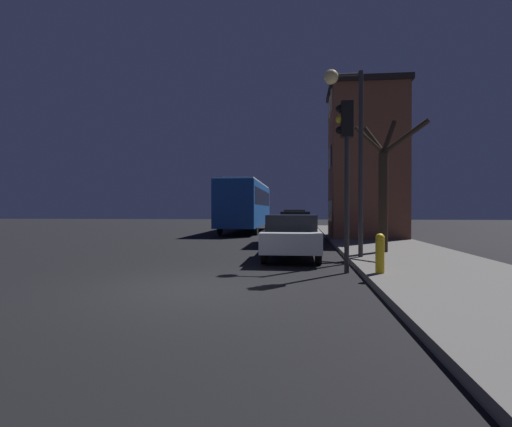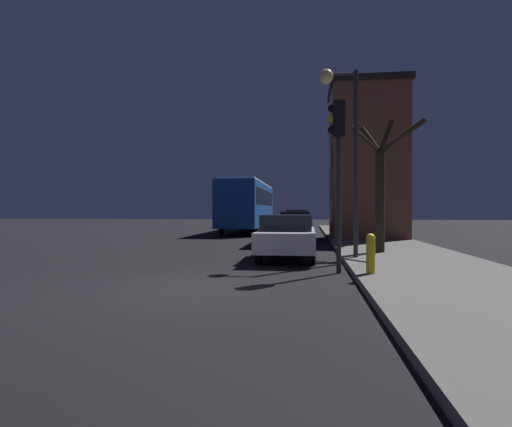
{
  "view_description": "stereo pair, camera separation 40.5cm",
  "coord_description": "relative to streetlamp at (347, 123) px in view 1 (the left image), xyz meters",
  "views": [
    {
      "loc": [
        2.23,
        -7.94,
        1.58
      ],
      "look_at": [
        -0.03,
        12.54,
        1.41
      ],
      "focal_mm": 28.0,
      "sensor_mm": 36.0,
      "label": 1
    },
    {
      "loc": [
        2.63,
        -7.89,
        1.58
      ],
      "look_at": [
        -0.03,
        12.54,
        1.41
      ],
      "focal_mm": 28.0,
      "sensor_mm": 36.0,
      "label": 2
    }
  ],
  "objects": [
    {
      "name": "ground_plane",
      "position": [
        -3.67,
        -4.55,
        -4.26
      ],
      "size": [
        120.0,
        120.0,
        0.0
      ],
      "primitive_type": "plane",
      "color": "black"
    },
    {
      "name": "sidewalk",
      "position": [
        2.04,
        -4.55,
        -4.18
      ],
      "size": [
        4.05,
        60.0,
        0.15
      ],
      "color": "#514F4C",
      "rests_on": "ground"
    },
    {
      "name": "brick_building",
      "position": [
        2.09,
        9.61,
        -0.03
      ],
      "size": [
        3.99,
        4.09,
        8.12
      ],
      "color": "brown",
      "rests_on": "sidewalk"
    },
    {
      "name": "streetlamp",
      "position": [
        0.0,
        0.0,
        0.0
      ],
      "size": [
        1.19,
        0.45,
        5.76
      ],
      "color": "#28282B",
      "rests_on": "sidewalk"
    },
    {
      "name": "traffic_light",
      "position": [
        -0.31,
        -2.28,
        -1.16
      ],
      "size": [
        0.43,
        0.24,
        4.32
      ],
      "color": "#28282B",
      "rests_on": "ground"
    },
    {
      "name": "bare_tree",
      "position": [
        1.43,
        1.62,
        -1.69
      ],
      "size": [
        2.47,
        1.66,
        4.59
      ],
      "color": "#2D2319",
      "rests_on": "sidewalk"
    },
    {
      "name": "bus",
      "position": [
        -5.35,
        16.36,
        -2.14
      ],
      "size": [
        2.53,
        11.9,
        3.55
      ],
      "color": "#194793",
      "rests_on": "ground"
    },
    {
      "name": "car_near_lane",
      "position": [
        -1.7,
        0.68,
        -3.49
      ],
      "size": [
        1.75,
        4.75,
        1.43
      ],
      "color": "#B7BABF",
      "rests_on": "ground"
    },
    {
      "name": "car_mid_lane",
      "position": [
        -1.69,
        9.33,
        -3.47
      ],
      "size": [
        1.72,
        4.44,
        1.5
      ],
      "color": "black",
      "rests_on": "ground"
    },
    {
      "name": "car_far_lane",
      "position": [
        -1.84,
        17.4,
        -3.44
      ],
      "size": [
        1.72,
        4.67,
        1.61
      ],
      "color": "olive",
      "rests_on": "ground"
    },
    {
      "name": "fire_hydrant",
      "position": [
        0.36,
        -3.18,
        -3.63
      ],
      "size": [
        0.21,
        0.21,
        0.91
      ],
      "color": "gold",
      "rests_on": "sidewalk"
    }
  ]
}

